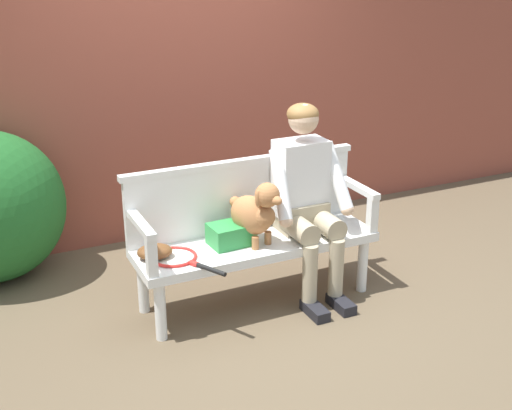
{
  "coord_description": "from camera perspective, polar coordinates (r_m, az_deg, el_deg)",
  "views": [
    {
      "loc": [
        -1.73,
        -3.65,
        2.26
      ],
      "look_at": [
        0.0,
        0.0,
        0.7
      ],
      "focal_mm": 47.06,
      "sensor_mm": 36.0,
      "label": 1
    }
  ],
  "objects": [
    {
      "name": "person_seated",
      "position": [
        4.47,
        4.27,
        0.95
      ],
      "size": [
        0.56,
        0.65,
        1.32
      ],
      "color": "black",
      "rests_on": "ground"
    },
    {
      "name": "garden_bench",
      "position": [
        4.45,
        0.0,
        -3.73
      ],
      "size": [
        1.62,
        0.49,
        0.45
      ],
      "color": "white",
      "rests_on": "ground"
    },
    {
      "name": "bench_armrest_left_end",
      "position": [
        4.03,
        -9.43,
        -2.75
      ],
      "size": [
        0.06,
        0.49,
        0.28
      ],
      "color": "white",
      "rests_on": "garden_bench"
    },
    {
      "name": "tennis_racket",
      "position": [
        4.19,
        -6.72,
        -4.49
      ],
      "size": [
        0.4,
        0.57,
        0.03
      ],
      "color": "red",
      "rests_on": "garden_bench"
    },
    {
      "name": "bench_armrest_right_end",
      "position": [
        4.64,
        9.09,
        0.55
      ],
      "size": [
        0.06,
        0.49,
        0.28
      ],
      "color": "white",
      "rests_on": "garden_bench"
    },
    {
      "name": "brick_garden_fence",
      "position": [
        5.55,
        -6.72,
        9.2
      ],
      "size": [
        8.0,
        0.3,
        2.25
      ],
      "primitive_type": "cube",
      "color": "brown",
      "rests_on": "ground"
    },
    {
      "name": "ground_plane",
      "position": [
        4.63,
        0.0,
        -8.09
      ],
      "size": [
        40.0,
        40.0,
        0.0
      ],
      "primitive_type": "plane",
      "color": "brown"
    },
    {
      "name": "bench_backrest",
      "position": [
        4.51,
        -1.17,
        0.94
      ],
      "size": [
        1.66,
        0.06,
        0.5
      ],
      "color": "white",
      "rests_on": "garden_bench"
    },
    {
      "name": "baseball_glove",
      "position": [
        4.21,
        -8.6,
        -3.94
      ],
      "size": [
        0.25,
        0.21,
        0.09
      ],
      "primitive_type": "ellipsoid",
      "rotation": [
        0.0,
        0.0,
        -0.18
      ],
      "color": "brown",
      "rests_on": "garden_bench"
    },
    {
      "name": "dog_on_bench",
      "position": [
        4.29,
        -0.05,
        -0.61
      ],
      "size": [
        0.31,
        0.44,
        0.44
      ],
      "color": "#AD7042",
      "rests_on": "garden_bench"
    },
    {
      "name": "sports_bag",
      "position": [
        4.35,
        -2.13,
        -2.49
      ],
      "size": [
        0.29,
        0.22,
        0.14
      ],
      "primitive_type": "cube",
      "rotation": [
        0.0,
        0.0,
        0.06
      ],
      "color": "#2D8E42",
      "rests_on": "garden_bench"
    }
  ]
}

